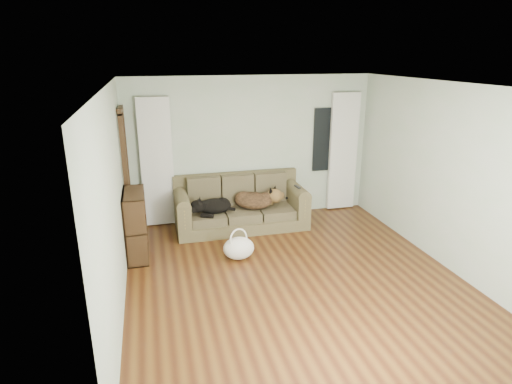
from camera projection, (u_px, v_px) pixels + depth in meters
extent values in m
plane|color=#3C1D0D|center=(294.00, 278.00, 5.92)|extent=(5.00, 5.00, 0.00)
plane|color=white|center=(300.00, 85.00, 5.11)|extent=(5.00, 5.00, 0.00)
cube|color=#B8BDB5|center=(251.00, 148.00, 7.82)|extent=(4.50, 0.04, 2.60)
cube|color=#B8BDB5|center=(114.00, 203.00, 4.99)|extent=(0.04, 5.00, 2.60)
cube|color=#B8BDB5|center=(447.00, 177.00, 6.04)|extent=(0.04, 5.00, 2.60)
cube|color=silver|center=(157.00, 163.00, 7.39)|extent=(0.55, 0.08, 2.25)
cube|color=silver|center=(343.00, 152.00, 8.21)|extent=(0.55, 0.08, 2.25)
cube|color=black|center=(326.00, 140.00, 8.10)|extent=(0.50, 0.03, 1.20)
cube|color=black|center=(127.00, 176.00, 6.96)|extent=(0.07, 0.60, 2.10)
cube|color=brown|center=(241.00, 203.00, 7.52)|extent=(2.28, 0.99, 0.93)
ellipsoid|color=black|center=(213.00, 206.00, 7.30)|extent=(0.59, 0.42, 0.25)
ellipsoid|color=black|center=(256.00, 200.00, 7.54)|extent=(0.87, 0.79, 0.31)
cube|color=black|center=(297.00, 187.00, 7.49)|extent=(0.06, 0.17, 0.02)
ellipsoid|color=silver|center=(239.00, 249.00, 6.43)|extent=(0.50, 0.41, 0.34)
cube|color=black|center=(136.00, 226.00, 6.41)|extent=(0.41, 0.85, 1.02)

